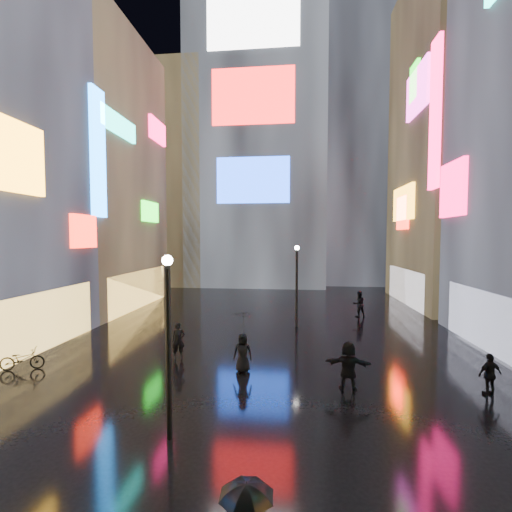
# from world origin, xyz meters

# --- Properties ---
(ground) EXTENTS (140.00, 140.00, 0.00)m
(ground) POSITION_xyz_m (0.00, 20.00, 0.00)
(ground) COLOR black
(ground) RESTS_ON ground
(building_left_far) EXTENTS (10.28, 12.00, 22.00)m
(building_left_far) POSITION_xyz_m (-15.98, 26.00, 10.98)
(building_left_far) COLOR black
(building_left_far) RESTS_ON ground
(building_right_far) EXTENTS (10.28, 12.00, 28.00)m
(building_right_far) POSITION_xyz_m (15.98, 30.00, 13.98)
(building_right_far) COLOR black
(building_right_far) RESTS_ON ground
(tower_main) EXTENTS (16.00, 14.20, 42.00)m
(tower_main) POSITION_xyz_m (-3.00, 43.97, 21.01)
(tower_main) COLOR black
(tower_main) RESTS_ON ground
(tower_flank_right) EXTENTS (12.00, 12.00, 34.00)m
(tower_flank_right) POSITION_xyz_m (9.00, 46.00, 17.00)
(tower_flank_right) COLOR black
(tower_flank_right) RESTS_ON ground
(tower_flank_left) EXTENTS (10.00, 10.00, 26.00)m
(tower_flank_left) POSITION_xyz_m (-14.00, 42.00, 13.00)
(tower_flank_left) COLOR black
(tower_flank_left) RESTS_ON ground
(lamp_near) EXTENTS (0.30, 0.30, 5.20)m
(lamp_near) POSITION_xyz_m (-2.09, 8.50, 2.94)
(lamp_near) COLOR black
(lamp_near) RESTS_ON ground
(lamp_far) EXTENTS (0.30, 0.30, 5.20)m
(lamp_far) POSITION_xyz_m (1.63, 21.20, 2.94)
(lamp_far) COLOR black
(lamp_far) RESTS_ON ground
(pedestrian_3) EXTENTS (0.96, 0.58, 1.52)m
(pedestrian_3) POSITION_xyz_m (8.44, 12.30, 0.76)
(pedestrian_3) COLOR black
(pedestrian_3) RESTS_ON ground
(pedestrian_4) EXTENTS (0.80, 0.53, 1.63)m
(pedestrian_4) POSITION_xyz_m (-0.72, 13.48, 0.82)
(pedestrian_4) COLOR black
(pedestrian_4) RESTS_ON ground
(pedestrian_5) EXTENTS (1.74, 0.72, 1.83)m
(pedestrian_5) POSITION_xyz_m (3.44, 12.18, 0.91)
(pedestrian_5) COLOR black
(pedestrian_5) RESTS_ON ground
(pedestrian_6) EXTENTS (0.73, 0.62, 1.70)m
(pedestrian_6) POSITION_xyz_m (-3.97, 14.75, 0.85)
(pedestrian_6) COLOR black
(pedestrian_6) RESTS_ON ground
(pedestrian_7) EXTENTS (1.04, 0.90, 1.84)m
(pedestrian_7) POSITION_xyz_m (6.12, 24.43, 0.92)
(pedestrian_7) COLOR black
(pedestrian_7) RESTS_ON ground
(umbrella_1) EXTENTS (1.09, 1.09, 0.68)m
(umbrella_1) POSITION_xyz_m (0.71, 4.05, 1.88)
(umbrella_1) COLOR black
(umbrella_1) RESTS_ON pedestrian_2
(umbrella_2) EXTENTS (1.12, 1.10, 0.95)m
(umbrella_2) POSITION_xyz_m (-0.72, 13.48, 2.11)
(umbrella_2) COLOR black
(umbrella_2) RESTS_ON pedestrian_4
(bicycle) EXTENTS (1.85, 1.14, 0.92)m
(bicycle) POSITION_xyz_m (-10.20, 12.71, 0.46)
(bicycle) COLOR black
(bicycle) RESTS_ON ground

